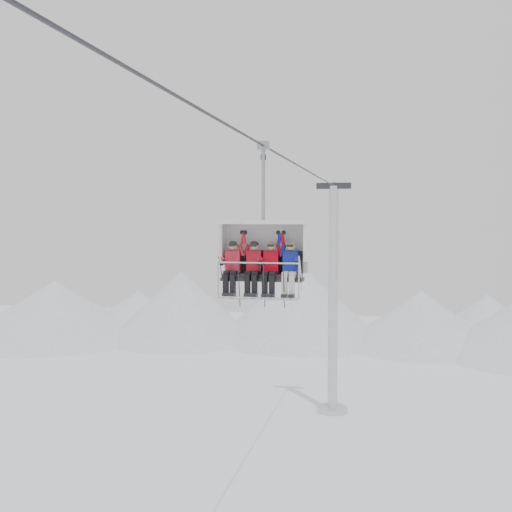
% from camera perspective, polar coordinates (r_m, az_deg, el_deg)
% --- Properties ---
extents(ridgeline, '(72.00, 21.00, 7.00)m').
position_cam_1_polar(ridgeline, '(58.25, 6.99, -5.12)').
color(ridgeline, white).
rests_on(ridgeline, ground).
extents(lift_tower_right, '(2.00, 1.80, 13.48)m').
position_cam_1_polar(lift_tower_right, '(37.93, 6.85, -5.21)').
color(lift_tower_right, silver).
rests_on(lift_tower_right, ground).
extents(haul_cable, '(0.06, 50.00, 0.06)m').
position_cam_1_polar(haul_cable, '(15.81, 0.00, 10.16)').
color(haul_cable, '#2D2D32').
rests_on(haul_cable, lift_tower_left).
extents(chairlift_carrier, '(2.25, 1.17, 3.98)m').
position_cam_1_polar(chairlift_carrier, '(16.73, 0.73, 0.69)').
color(chairlift_carrier, black).
rests_on(chairlift_carrier, haul_cable).
extents(skier_far_left, '(0.39, 1.69, 1.55)m').
position_cam_1_polar(skier_far_left, '(16.63, -2.13, -0.92)').
color(skier_far_left, red).
rests_on(skier_far_left, chairlift_carrier).
extents(skier_center_left, '(0.39, 1.69, 1.55)m').
position_cam_1_polar(skier_center_left, '(16.51, -0.22, -0.95)').
color(skier_center_left, '#A5121F').
rests_on(skier_center_left, chairlift_carrier).
extents(skier_center_right, '(0.39, 1.69, 1.55)m').
position_cam_1_polar(skier_center_right, '(16.42, 1.31, -0.98)').
color(skier_center_right, '#BC0417').
rests_on(skier_center_right, chairlift_carrier).
extents(skier_far_right, '(0.39, 1.69, 1.55)m').
position_cam_1_polar(skier_far_right, '(16.34, 3.05, -1.00)').
color(skier_far_right, navy).
rests_on(skier_far_right, chairlift_carrier).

